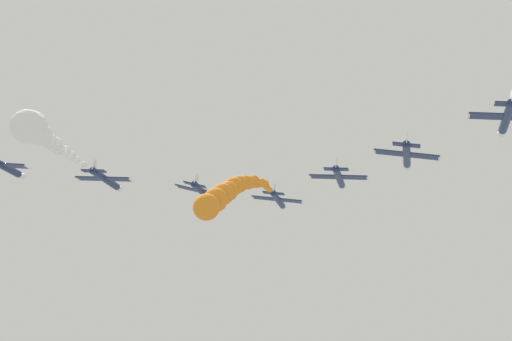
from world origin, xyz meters
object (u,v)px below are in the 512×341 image
(airplane_high_slot, at_px, (507,118))
(airplane_lead, at_px, (278,200))
(airplane_right_inner, at_px, (339,177))
(airplane_trailing, at_px, (2,165))
(airplane_left_inner, at_px, (202,192))
(airplane_left_outer, at_px, (106,179))
(airplane_right_outer, at_px, (407,155))

(airplane_high_slot, bearing_deg, airplane_lead, 138.25)
(airplane_right_inner, bearing_deg, airplane_trailing, -158.16)
(airplane_lead, relative_size, airplane_trailing, 1.00)
(airplane_left_inner, height_order, airplane_right_inner, airplane_right_inner)
(airplane_high_slot, bearing_deg, airplane_left_outer, 169.79)
(airplane_left_inner, bearing_deg, airplane_left_outer, -138.42)
(airplane_high_slot, bearing_deg, airplane_right_outer, 137.46)
(airplane_left_inner, xyz_separation_m, airplane_right_inner, (23.50, -1.67, 0.39))
(airplane_left_outer, height_order, airplane_trailing, airplane_left_outer)
(airplane_left_outer, xyz_separation_m, airplane_trailing, (-12.02, -9.78, -0.01))
(airplane_left_inner, height_order, airplane_right_outer, airplane_right_outer)
(airplane_left_outer, xyz_separation_m, airplane_right_outer, (46.85, 0.68, 0.57))
(airplane_lead, height_order, airplane_trailing, airplane_lead)
(airplane_left_inner, relative_size, airplane_trailing, 1.00)
(airplane_lead, distance_m, airplane_trailing, 47.20)
(airplane_right_inner, distance_m, airplane_right_outer, 13.91)
(airplane_right_inner, relative_size, airplane_trailing, 1.00)
(airplane_lead, xyz_separation_m, airplane_right_inner, (12.24, -11.39, -0.19))
(airplane_left_outer, height_order, airplane_right_outer, airplane_right_outer)
(airplane_right_inner, bearing_deg, airplane_left_outer, -165.25)
(airplane_lead, relative_size, airplane_right_inner, 1.00)
(airplane_right_outer, height_order, airplane_trailing, airplane_right_outer)
(airplane_lead, distance_m, airplane_left_inner, 14.89)
(airplane_left_inner, bearing_deg, airplane_lead, 40.82)
(airplane_lead, relative_size, airplane_left_outer, 1.00)
(airplane_left_inner, relative_size, airplane_right_outer, 1.00)
(airplane_left_outer, relative_size, airplane_high_slot, 1.00)
(airplane_right_outer, bearing_deg, airplane_right_inner, 140.65)
(airplane_left_inner, distance_m, airplane_trailing, 32.32)
(airplane_lead, relative_size, airplane_high_slot, 1.00)
(airplane_right_inner, bearing_deg, airplane_left_inner, 175.93)
(airplane_left_inner, bearing_deg, airplane_right_outer, -17.03)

